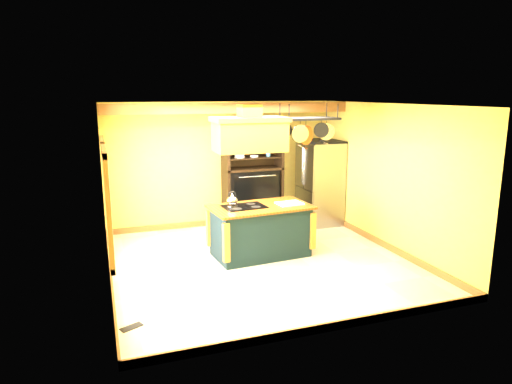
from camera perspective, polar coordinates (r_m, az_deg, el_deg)
floor at (r=8.03m, az=0.59°, el=-8.77°), size 5.00×5.00×0.00m
ceiling at (r=7.49m, az=0.64°, el=10.88°), size 5.00×5.00×0.00m
wall_back at (r=9.99m, az=-4.27°, el=3.45°), size 5.00×0.02×2.70m
wall_front at (r=5.43m, az=9.65°, el=-4.34°), size 5.00×0.02×2.70m
wall_left at (r=7.21m, az=-18.43°, el=-0.65°), size 0.02×5.00×2.70m
wall_right at (r=8.80m, az=16.12°, el=1.77°), size 0.02×5.00×2.70m
ceiling_beam at (r=9.11m, az=-3.07°, el=10.44°), size 5.00×0.15×0.20m
window_near at (r=6.42m, az=-18.00°, el=-1.72°), size 0.06×1.06×1.56m
window_far at (r=7.78m, az=-18.30°, el=0.67°), size 0.06×1.06×1.56m
kitchen_island at (r=8.21m, az=0.54°, el=-4.80°), size 1.84×1.12×1.11m
range_hood at (r=7.81m, az=-0.81°, el=7.45°), size 1.27×0.72×0.80m
pot_rack at (r=8.23m, az=6.55°, el=8.37°), size 1.11×0.52×0.74m
refrigerator at (r=10.27m, az=7.97°, el=0.99°), size 0.79×0.93×1.83m
hutch at (r=10.02m, az=-0.51°, el=0.74°), size 1.27×0.58×2.25m
floor_register at (r=6.18m, az=-15.29°, el=-15.97°), size 0.30×0.23×0.01m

